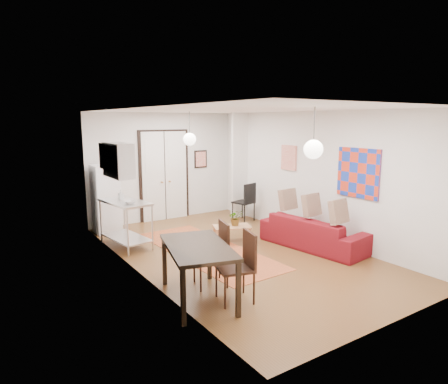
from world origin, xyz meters
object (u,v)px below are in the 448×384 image
dining_chair_far (231,260)px  fridge (106,199)px  black_side_chair (241,198)px  kitchen_counter (126,216)px  dining_table (198,251)px  coffee_table (232,228)px  sofa (314,232)px  dining_chair_near (207,248)px

dining_chair_far → fridge: bearing=-159.5°
dining_chair_far → black_side_chair: size_ratio=1.01×
kitchen_counter → dining_chair_far: 3.39m
dining_table → coffee_table: bearing=45.6°
fridge → black_side_chair: 3.54m
sofa → dining_chair_near: size_ratio=2.19×
sofa → dining_chair_far: dining_chair_far is taller
coffee_table → black_side_chair: size_ratio=0.89×
coffee_table → fridge: size_ratio=0.56×
coffee_table → kitchen_counter: 2.34m
dining_chair_far → black_side_chair: 4.89m
dining_table → dining_chair_far: dining_chair_far is taller
coffee_table → dining_chair_near: bearing=-134.7°
kitchen_counter → dining_table: size_ratio=0.80×
coffee_table → black_side_chair: 2.02m
dining_chair_far → sofa: bearing=125.7°
kitchen_counter → fridge: (0.00, 1.35, 0.16)m
dining_table → dining_chair_near: (0.44, 0.46, -0.14)m
sofa → fridge: bearing=34.5°
kitchen_counter → dining_table: bearing=-98.0°
fridge → dining_chair_far: bearing=-86.4°
sofa → fridge: fridge is taller
coffee_table → black_side_chair: bearing=48.2°
coffee_table → kitchen_counter: bearing=154.8°
kitchen_counter → black_side_chair: bearing=0.4°
dining_chair_near → kitchen_counter: bearing=-155.5°
coffee_table → dining_chair_far: 2.91m
dining_chair_near → black_side_chair: dining_chair_near is taller
coffee_table → dining_table: bearing=-134.4°
sofa → black_side_chair: 2.80m
sofa → dining_table: size_ratio=1.35×
fridge → black_side_chair: size_ratio=1.58×
dining_table → black_side_chair: black_side_chair is taller
sofa → dining_table: (-3.33, -0.84, 0.42)m
dining_chair_near → dining_chair_far: (0.00, -0.70, 0.00)m
kitchen_counter → dining_chair_far: (0.44, -3.36, -0.05)m
fridge → sofa: bearing=-49.2°
kitchen_counter → dining_chair_far: size_ratio=1.31×
dining_table → kitchen_counter: bearing=90.0°
kitchen_counter → dining_table: (-0.00, -3.12, 0.10)m
dining_chair_near → black_side_chair: (2.99, 3.17, -0.00)m
coffee_table → fridge: 3.18m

